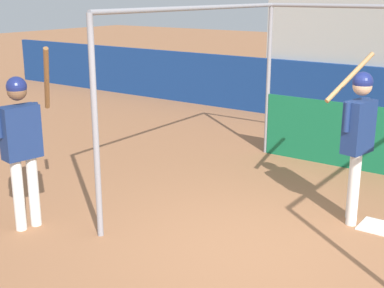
% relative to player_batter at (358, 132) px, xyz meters
% --- Properties ---
extents(ground_plane, '(60.00, 60.00, 0.00)m').
position_rel_player_batter_xyz_m(ground_plane, '(-0.59, -1.42, -1.15)').
color(ground_plane, '#9E6642').
extents(batting_cage, '(4.23, 4.24, 2.60)m').
position_rel_player_batter_xyz_m(batting_cage, '(-0.19, 1.28, -0.02)').
color(batting_cage, gray).
rests_on(batting_cage, ground).
extents(home_plate, '(0.44, 0.44, 0.02)m').
position_rel_player_batter_xyz_m(home_plate, '(0.36, -0.01, -1.15)').
color(home_plate, white).
rests_on(home_plate, ground).
extents(player_batter, '(0.60, 0.94, 2.05)m').
position_rel_player_batter_xyz_m(player_batter, '(0.00, 0.00, 0.00)').
color(player_batter, white).
rests_on(player_batter, ground).
extents(player_waiting, '(0.51, 0.82, 2.19)m').
position_rel_player_batter_xyz_m(player_waiting, '(-3.15, -2.46, -0.02)').
color(player_waiting, white).
rests_on(player_waiting, ground).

